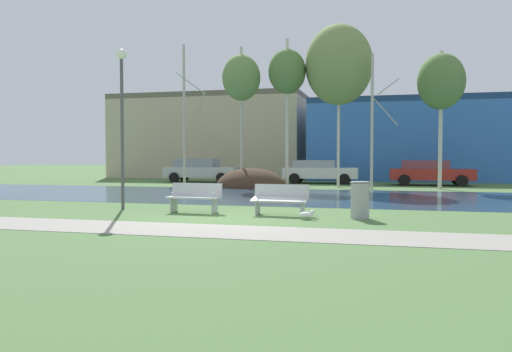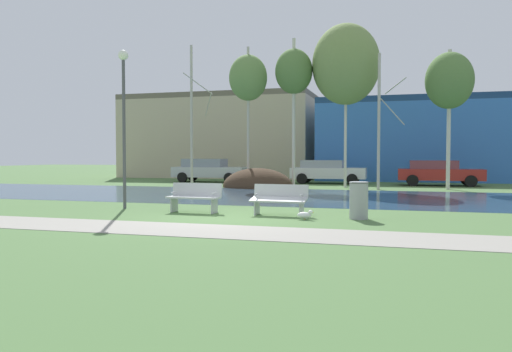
# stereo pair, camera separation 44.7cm
# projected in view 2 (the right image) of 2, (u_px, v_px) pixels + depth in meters

# --- Properties ---
(ground_plane) EXTENTS (120.00, 120.00, 0.00)m
(ground_plane) POSITION_uv_depth(u_px,v_px,m) (296.00, 192.00, 23.10)
(ground_plane) COLOR #4C703D
(paved_path_strip) EXTENTS (60.00, 1.96, 0.01)m
(paved_path_strip) POSITION_uv_depth(u_px,v_px,m) (190.00, 230.00, 11.39)
(paved_path_strip) COLOR gray
(paved_path_strip) RESTS_ON ground
(river_band) EXTENTS (80.00, 8.82, 0.01)m
(river_band) POSITION_uv_depth(u_px,v_px,m) (286.00, 196.00, 21.00)
(river_band) COLOR #2D475B
(river_band) RESTS_ON ground
(soil_mound) EXTENTS (3.82, 3.31, 2.06)m
(soil_mound) POSITION_uv_depth(u_px,v_px,m) (258.00, 187.00, 27.01)
(soil_mound) COLOR #423021
(soil_mound) RESTS_ON ground
(bench_left) EXTENTS (1.62, 0.62, 0.87)m
(bench_left) POSITION_uv_depth(u_px,v_px,m) (194.00, 197.00, 14.92)
(bench_left) COLOR #B2B5B7
(bench_left) RESTS_ON ground
(bench_right) EXTENTS (1.62, 0.62, 0.87)m
(bench_right) POSITION_uv_depth(u_px,v_px,m) (279.00, 199.00, 14.21)
(bench_right) COLOR #B2B5B7
(bench_right) RESTS_ON ground
(trash_bin) EXTENTS (0.52, 0.52, 1.00)m
(trash_bin) POSITION_uv_depth(u_px,v_px,m) (359.00, 200.00, 13.37)
(trash_bin) COLOR #999B9E
(trash_bin) RESTS_ON ground
(seagull) EXTENTS (0.45, 0.17, 0.26)m
(seagull) POSITION_uv_depth(u_px,v_px,m) (305.00, 215.00, 13.19)
(seagull) COLOR white
(seagull) RESTS_ON ground
(streetlamp) EXTENTS (0.32, 0.32, 5.03)m
(streetlamp) POSITION_uv_depth(u_px,v_px,m) (124.00, 102.00, 15.89)
(streetlamp) COLOR #4C4C51
(streetlamp) RESTS_ON ground
(birch_far_left) EXTENTS (1.45, 2.62, 8.03)m
(birch_far_left) POSITION_uv_depth(u_px,v_px,m) (192.00, 114.00, 28.85)
(birch_far_left) COLOR #BCB7A8
(birch_far_left) RESTS_ON ground
(birch_left) EXTENTS (2.08, 2.08, 7.60)m
(birch_left) POSITION_uv_depth(u_px,v_px,m) (248.00, 78.00, 27.24)
(birch_left) COLOR #BCB7A8
(birch_left) RESTS_ON ground
(birch_center_left) EXTENTS (2.00, 2.00, 7.96)m
(birch_center_left) POSITION_uv_depth(u_px,v_px,m) (294.00, 72.00, 26.83)
(birch_center_left) COLOR beige
(birch_center_left) RESTS_ON ground
(birch_center) EXTENTS (3.56, 3.56, 8.67)m
(birch_center) POSITION_uv_depth(u_px,v_px,m) (346.00, 64.00, 26.52)
(birch_center) COLOR beige
(birch_center) RESTS_ON ground
(birch_center_right) EXTENTS (1.37, 2.53, 6.76)m
(birch_center_right) POSITION_uv_depth(u_px,v_px,m) (380.00, 120.00, 24.83)
(birch_center_right) COLOR #BCB7A8
(birch_center_right) RESTS_ON ground
(birch_right) EXTENTS (2.35, 2.35, 6.97)m
(birch_right) POSITION_uv_depth(u_px,v_px,m) (449.00, 81.00, 24.96)
(birch_right) COLOR beige
(birch_right) RESTS_ON ground
(parked_van_nearest_silver) EXTENTS (4.75, 1.96, 1.49)m
(parked_van_nearest_silver) POSITION_uv_depth(u_px,v_px,m) (209.00, 170.00, 32.23)
(parked_van_nearest_silver) COLOR #B2B5BC
(parked_van_nearest_silver) RESTS_ON ground
(parked_sedan_second_white) EXTENTS (4.51, 2.02, 1.42)m
(parked_sedan_second_white) POSITION_uv_depth(u_px,v_px,m) (327.00, 171.00, 30.48)
(parked_sedan_second_white) COLOR silver
(parked_sedan_second_white) RESTS_ON ground
(parked_hatch_third_red) EXTENTS (4.58, 2.01, 1.43)m
(parked_hatch_third_red) POSITION_uv_depth(u_px,v_px,m) (438.00, 172.00, 28.24)
(parked_hatch_third_red) COLOR maroon
(parked_hatch_third_red) RESTS_ON ground
(building_beige_block) EXTENTS (14.83, 7.05, 6.42)m
(building_beige_block) POSITION_uv_depth(u_px,v_px,m) (222.00, 137.00, 40.07)
(building_beige_block) COLOR #BCAD8E
(building_beige_block) RESTS_ON ground
(building_blue_store) EXTENTS (14.98, 8.54, 5.57)m
(building_blue_store) POSITION_uv_depth(u_px,v_px,m) (430.00, 140.00, 35.37)
(building_blue_store) COLOR #3870C6
(building_blue_store) RESTS_ON ground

